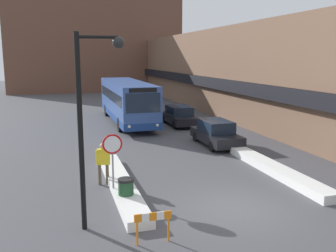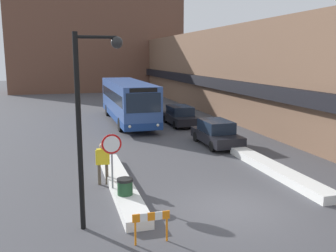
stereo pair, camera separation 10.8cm
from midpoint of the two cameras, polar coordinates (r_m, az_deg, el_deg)
name	(u,v)px [view 1 (the left image)]	position (r m, az deg, el deg)	size (l,w,h in m)	color
ground_plane	(236,208)	(13.86, 10.05, -12.27)	(160.00, 160.00, 0.00)	#47474C
building_row_right	(220,71)	(38.79, 7.78, 8.31)	(5.50, 60.00, 7.83)	brown
building_backdrop_far	(95,42)	(60.96, -11.10, 12.48)	(26.00, 8.00, 15.25)	brown
snow_bank_left	(120,184)	(15.74, -7.45, -8.71)	(0.90, 8.23, 0.34)	silver
snow_bank_right	(275,170)	(18.10, 15.89, -6.41)	(0.90, 7.79, 0.37)	silver
city_bus	(127,100)	(30.85, -6.41, 3.89)	(2.70, 12.54, 3.35)	#335193
parked_car_front	(216,133)	(22.91, 7.19, -1.08)	(1.83, 4.35, 1.54)	black
parked_car_middle	(179,116)	(29.54, 1.64, 1.59)	(1.90, 4.49, 1.51)	black
stop_sign	(112,152)	(14.33, -8.67, -3.88)	(0.76, 0.08, 2.47)	gray
street_lamp	(90,110)	(11.43, -12.11, 2.43)	(1.46, 0.36, 6.05)	black
pedestrian	(103,160)	(15.95, -10.05, -5.11)	(0.58, 0.27, 1.80)	brown
trash_bin	(126,191)	(14.02, -6.64, -9.81)	(0.59, 0.59, 0.95)	#234C2D
construction_barricade	(153,222)	(11.10, -2.60, -14.34)	(1.10, 0.06, 0.94)	orange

